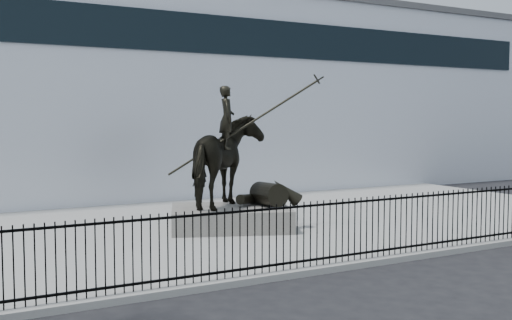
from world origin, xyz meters
TOP-DOWN VIEW (x-y plane):
  - ground at (0.00, 0.00)m, footprint 120.00×120.00m
  - plaza at (0.00, 7.00)m, footprint 30.00×12.00m
  - building at (0.00, 20.00)m, footprint 44.00×14.00m
  - picket_fence at (0.00, 1.25)m, footprint 22.10×0.10m
  - statue_plinth at (0.46, 6.32)m, footprint 4.22×3.58m
  - equestrian_statue at (0.53, 6.29)m, footprint 4.28×3.51m

SIDE VIEW (x-z plane):
  - ground at x=0.00m, z-range 0.00..0.00m
  - plaza at x=0.00m, z-range 0.00..0.15m
  - statue_plinth at x=0.46m, z-range 0.15..0.82m
  - picket_fence at x=0.00m, z-range 0.15..1.65m
  - equestrian_statue at x=0.53m, z-range 0.28..4.16m
  - building at x=0.00m, z-range 0.00..9.00m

